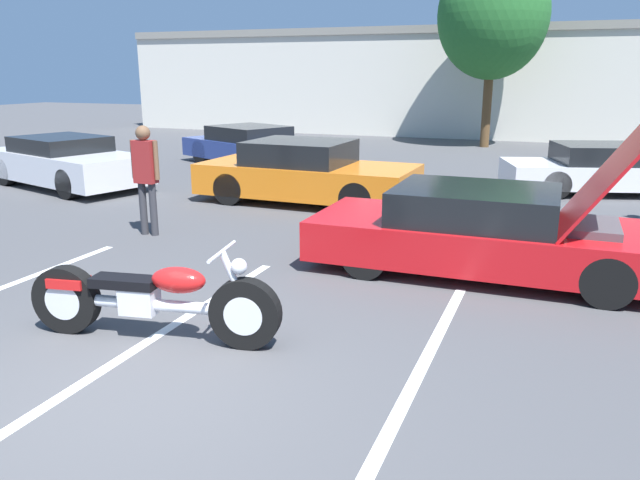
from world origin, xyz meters
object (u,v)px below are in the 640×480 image
(parked_car_mid_left_row, at_px, (252,146))
(spectator_by_show_car, at_px, (146,170))
(show_car_hood_open, at_px, (489,232))
(parked_car_mid_right_row, at_px, (306,173))
(tree_background, at_px, (493,15))
(motorcycle, at_px, (152,300))
(parked_car_right_row, at_px, (612,170))
(parked_car_left_row, at_px, (66,162))

(parked_car_mid_left_row, relative_size, spectator_by_show_car, 2.71)
(show_car_hood_open, bearing_deg, parked_car_mid_right_row, 139.63)
(tree_background, height_order, spectator_by_show_car, tree_background)
(motorcycle, bearing_deg, tree_background, 77.22)
(parked_car_mid_right_row, bearing_deg, motorcycle, -78.69)
(show_car_hood_open, bearing_deg, spectator_by_show_car, 179.73)
(tree_background, distance_m, spectator_by_show_car, 15.69)
(tree_background, xyz_separation_m, parked_car_right_row, (3.73, -8.03, -3.97))
(motorcycle, height_order, parked_car_right_row, parked_car_right_row)
(parked_car_left_row, xyz_separation_m, spectator_by_show_car, (4.54, -3.04, 0.51))
(motorcycle, xyz_separation_m, show_car_hood_open, (2.88, 3.46, 0.14))
(parked_car_right_row, bearing_deg, parked_car_left_row, -179.65)
(parked_car_left_row, height_order, parked_car_right_row, parked_car_left_row)
(show_car_hood_open, xyz_separation_m, parked_car_mid_left_row, (-7.56, 7.79, -0.01))
(tree_background, height_order, parked_car_right_row, tree_background)
(parked_car_mid_left_row, bearing_deg, tree_background, 75.72)
(show_car_hood_open, xyz_separation_m, spectator_by_show_car, (-5.48, 0.03, 0.52))
(show_car_hood_open, bearing_deg, parked_car_right_row, 74.88)
(tree_background, height_order, motorcycle, tree_background)
(parked_car_mid_left_row, height_order, spectator_by_show_car, spectator_by_show_car)
(parked_car_mid_left_row, relative_size, parked_car_left_row, 1.04)
(parked_car_left_row, bearing_deg, parked_car_mid_left_row, 79.28)
(motorcycle, height_order, parked_car_mid_right_row, parked_car_mid_right_row)
(tree_background, distance_m, parked_car_left_row, 14.90)
(show_car_hood_open, bearing_deg, tree_background, 97.17)
(tree_background, xyz_separation_m, parked_car_mid_right_row, (-2.22, -11.43, -3.89))
(motorcycle, relative_size, parked_car_right_row, 0.53)
(show_car_hood_open, height_order, parked_car_mid_left_row, show_car_hood_open)
(parked_car_mid_right_row, bearing_deg, parked_car_mid_left_row, 130.26)
(motorcycle, bearing_deg, parked_car_mid_left_row, 102.98)
(parked_car_mid_left_row, bearing_deg, motorcycle, -43.00)
(tree_background, xyz_separation_m, parked_car_mid_left_row, (-5.70, -7.12, -3.95))
(parked_car_mid_left_row, xyz_separation_m, parked_car_left_row, (-2.46, -4.72, 0.03))
(parked_car_mid_left_row, height_order, parked_car_mid_right_row, parked_car_mid_right_row)
(tree_background, distance_m, parked_car_mid_right_row, 12.28)
(show_car_hood_open, relative_size, spectator_by_show_car, 2.59)
(motorcycle, height_order, show_car_hood_open, show_car_hood_open)
(spectator_by_show_car, bearing_deg, tree_background, 76.35)
(parked_car_mid_left_row, xyz_separation_m, parked_car_right_row, (9.43, -0.91, -0.03))
(motorcycle, relative_size, parked_car_mid_left_row, 0.54)
(parked_car_right_row, bearing_deg, motorcycle, -132.03)
(parked_car_mid_left_row, distance_m, parked_car_left_row, 5.32)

